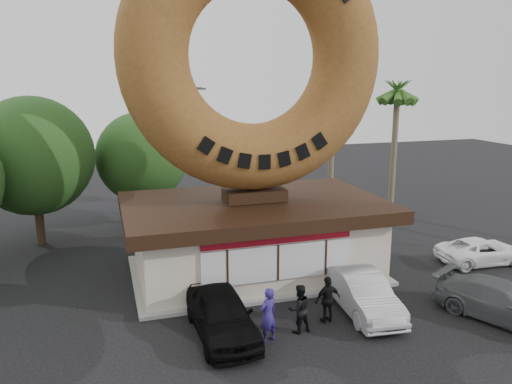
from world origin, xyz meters
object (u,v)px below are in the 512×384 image
at_px(donut_shop, 254,234).
at_px(person_center, 299,309).
at_px(street_lamp, 176,146).
at_px(person_left, 268,315).
at_px(person_right, 328,300).
at_px(car_black, 222,313).
at_px(car_white, 482,251).
at_px(giant_donut, 254,57).
at_px(car_grey, 503,302).
at_px(car_silver, 362,293).

distance_m(donut_shop, person_center, 5.69).
distance_m(street_lamp, person_left, 16.32).
distance_m(person_right, car_black, 3.80).
distance_m(person_left, car_black, 1.61).
distance_m(person_center, car_white, 11.21).
distance_m(donut_shop, giant_donut, 7.55).
height_order(car_grey, car_white, car_grey).
distance_m(person_center, person_right, 1.29).
bearing_deg(car_silver, car_grey, -20.09).
relative_size(street_lamp, person_center, 4.70).
relative_size(donut_shop, car_grey, 2.36).
distance_m(car_black, car_grey, 10.02).
relative_size(person_center, car_silver, 0.38).
xyz_separation_m(person_left, car_white, (11.84, 3.82, -0.35)).
relative_size(donut_shop, car_silver, 2.51).
xyz_separation_m(person_right, car_grey, (6.03, -1.73, -0.16)).
distance_m(person_left, car_silver, 4.14).
bearing_deg(person_left, car_grey, 147.78).
xyz_separation_m(car_grey, car_white, (3.36, 4.90, -0.10)).
distance_m(person_left, person_center, 1.24).
bearing_deg(person_center, street_lamp, -92.90).
bearing_deg(car_grey, car_silver, 128.48).
height_order(car_silver, car_white, car_silver).
bearing_deg(donut_shop, car_grey, -44.46).
bearing_deg(donut_shop, street_lamp, 100.50).
distance_m(street_lamp, car_grey, 19.60).
bearing_deg(car_white, street_lamp, 48.82).
height_order(person_left, car_white, person_left).
bearing_deg(giant_donut, person_center, -91.51).
xyz_separation_m(donut_shop, person_left, (-1.35, -5.91, -0.83)).
bearing_deg(giant_donut, car_white, -11.32).
relative_size(person_left, person_center, 1.10).
bearing_deg(street_lamp, car_black, -93.22).
relative_size(person_right, car_silver, 0.38).
relative_size(giant_donut, person_right, 6.48).
xyz_separation_m(donut_shop, person_center, (-0.15, -5.62, -0.91)).
bearing_deg(giant_donut, donut_shop, -90.00).
bearing_deg(person_left, car_black, -57.56).
height_order(car_black, car_silver, car_black).
xyz_separation_m(person_center, person_right, (1.24, 0.36, -0.00)).
xyz_separation_m(person_center, car_white, (10.63, 3.53, -0.27)).
xyz_separation_m(street_lamp, car_grey, (8.98, -17.00, -3.79)).
xyz_separation_m(person_left, car_black, (-1.35, 0.87, -0.15)).
bearing_deg(street_lamp, person_center, -83.77).
height_order(car_black, car_white, car_black).
bearing_deg(car_black, person_left, -33.66).
bearing_deg(person_right, donut_shop, -85.64).
relative_size(person_right, car_black, 0.37).
bearing_deg(giant_donut, car_silver, -61.60).
bearing_deg(car_white, car_silver, 113.09).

